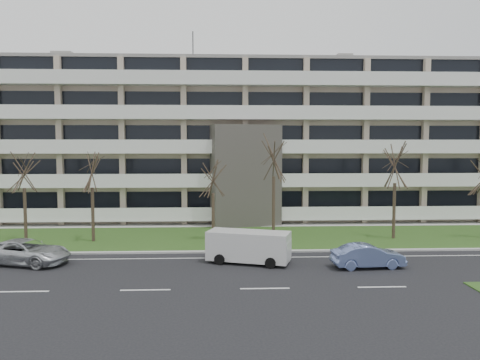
{
  "coord_description": "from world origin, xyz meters",
  "views": [
    {
      "loc": [
        -2.21,
        -23.06,
        7.26
      ],
      "look_at": [
        -0.85,
        10.0,
        4.75
      ],
      "focal_mm": 35.0,
      "sensor_mm": 36.0,
      "label": 1
    }
  ],
  "objects": [
    {
      "name": "lane_edge_line",
      "position": [
        0.0,
        6.5,
        0.01
      ],
      "size": [
        90.0,
        0.12,
        0.01
      ],
      "primitive_type": "cube",
      "color": "white",
      "rests_on": "ground"
    },
    {
      "name": "ground",
      "position": [
        0.0,
        0.0,
        0.0
      ],
      "size": [
        160.0,
        160.0,
        0.0
      ],
      "primitive_type": "plane",
      "color": "black",
      "rests_on": "ground"
    },
    {
      "name": "apartment_building",
      "position": [
        -0.01,
        25.32,
        7.61
      ],
      "size": [
        60.5,
        15.1,
        18.75
      ],
      "color": "#BBAA92",
      "rests_on": "ground"
    },
    {
      "name": "sidewalk",
      "position": [
        0.0,
        18.5,
        0.04
      ],
      "size": [
        90.0,
        2.0,
        0.08
      ],
      "primitive_type": "cube",
      "color": "#B2B2AD",
      "rests_on": "ground"
    },
    {
      "name": "silver_pickup",
      "position": [
        -14.09,
        5.48,
        0.75
      ],
      "size": [
        5.83,
        3.79,
        1.49
      ],
      "primitive_type": "imported",
      "rotation": [
        0.0,
        0.0,
        1.31
      ],
      "color": "silver",
      "rests_on": "ground"
    },
    {
      "name": "tree_1",
      "position": [
        -16.93,
        12.41,
        5.58
      ],
      "size": [
        3.59,
        3.59,
        7.18
      ],
      "color": "#382B21",
      "rests_on": "ground"
    },
    {
      "name": "grass_verge",
      "position": [
        0.0,
        13.0,
        0.03
      ],
      "size": [
        90.0,
        10.0,
        0.06
      ],
      "primitive_type": "cube",
      "color": "#2A4D19",
      "rests_on": "ground"
    },
    {
      "name": "tree_3",
      "position": [
        -2.8,
        11.92,
        5.02
      ],
      "size": [
        3.23,
        3.23,
        6.46
      ],
      "color": "#382B21",
      "rests_on": "ground"
    },
    {
      "name": "tree_5",
      "position": [
        11.09,
        12.02,
        6.0
      ],
      "size": [
        3.86,
        3.86,
        7.72
      ],
      "color": "#382B21",
      "rests_on": "ground"
    },
    {
      "name": "tree_2",
      "position": [
        -11.75,
        11.86,
        5.66
      ],
      "size": [
        3.64,
        3.64,
        7.28
      ],
      "color": "#382B21",
      "rests_on": "ground"
    },
    {
      "name": "curb",
      "position": [
        0.0,
        8.0,
        0.06
      ],
      "size": [
        90.0,
        0.35,
        0.12
      ],
      "primitive_type": "cube",
      "color": "#B2B2AD",
      "rests_on": "ground"
    },
    {
      "name": "blue_sedan",
      "position": [
        6.47,
        3.8,
        0.7
      ],
      "size": [
        4.33,
        1.79,
        1.39
      ],
      "primitive_type": "imported",
      "rotation": [
        0.0,
        0.0,
        1.65
      ],
      "color": "#758BCB",
      "rests_on": "ground"
    },
    {
      "name": "tree_4",
      "position": [
        1.86,
        12.66,
        6.69
      ],
      "size": [
        4.3,
        4.3,
        8.6
      ],
      "color": "#382B21",
      "rests_on": "ground"
    },
    {
      "name": "white_van",
      "position": [
        -0.45,
        5.19,
        1.16
      ],
      "size": [
        5.33,
        3.31,
        1.94
      ],
      "rotation": [
        0.0,
        0.0,
        -0.31
      ],
      "color": "silver",
      "rests_on": "ground"
    }
  ]
}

